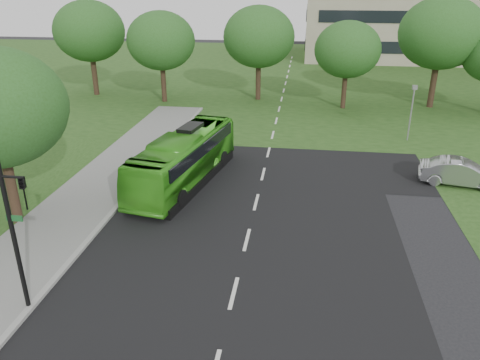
{
  "coord_description": "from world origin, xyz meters",
  "views": [
    {
      "loc": [
        2.25,
        -16.44,
        10.89
      ],
      "look_at": [
        -0.76,
        5.18,
        1.6
      ],
      "focal_mm": 35.0,
      "sensor_mm": 36.0,
      "label": 1
    }
  ],
  "objects_px": {
    "tree_park_d": "(441,33)",
    "tree_park_a": "(161,41)",
    "tree_park_f": "(89,31)",
    "camera_pole": "(412,105)",
    "sedan": "(461,172)",
    "tree_park_c": "(348,50)",
    "traffic_light": "(16,226)",
    "bus": "(184,158)",
    "tree_park_b": "(259,37)"
  },
  "relations": [
    {
      "from": "tree_park_d",
      "to": "tree_park_f",
      "type": "distance_m",
      "value": 33.23
    },
    {
      "from": "tree_park_a",
      "to": "tree_park_c",
      "type": "relative_size",
      "value": 1.09
    },
    {
      "from": "tree_park_a",
      "to": "tree_park_f",
      "type": "height_order",
      "value": "tree_park_f"
    },
    {
      "from": "sedan",
      "to": "camera_pole",
      "type": "xyz_separation_m",
      "value": [
        -1.43,
        8.1,
        1.89
      ]
    },
    {
      "from": "bus",
      "to": "tree_park_c",
      "type": "bearing_deg",
      "value": 72.03
    },
    {
      "from": "tree_park_c",
      "to": "camera_pole",
      "type": "relative_size",
      "value": 1.91
    },
    {
      "from": "sedan",
      "to": "traffic_light",
      "type": "xyz_separation_m",
      "value": [
        -18.45,
        -13.89,
        2.62
      ]
    },
    {
      "from": "tree_park_a",
      "to": "tree_park_f",
      "type": "relative_size",
      "value": 0.91
    },
    {
      "from": "tree_park_f",
      "to": "camera_pole",
      "type": "relative_size",
      "value": 2.28
    },
    {
      "from": "tree_park_b",
      "to": "tree_park_d",
      "type": "xyz_separation_m",
      "value": [
        16.32,
        -0.86,
        0.63
      ]
    },
    {
      "from": "tree_park_b",
      "to": "camera_pole",
      "type": "height_order",
      "value": "tree_park_b"
    },
    {
      "from": "tree_park_d",
      "to": "sedan",
      "type": "distance_m",
      "value": 19.82
    },
    {
      "from": "tree_park_f",
      "to": "sedan",
      "type": "relative_size",
      "value": 2.04
    },
    {
      "from": "tree_park_a",
      "to": "sedan",
      "type": "relative_size",
      "value": 1.86
    },
    {
      "from": "tree_park_d",
      "to": "camera_pole",
      "type": "relative_size",
      "value": 2.4
    },
    {
      "from": "sedan",
      "to": "tree_park_a",
      "type": "bearing_deg",
      "value": 63.15
    },
    {
      "from": "tree_park_c",
      "to": "tree_park_d",
      "type": "bearing_deg",
      "value": 10.47
    },
    {
      "from": "camera_pole",
      "to": "traffic_light",
      "type": "bearing_deg",
      "value": -140.86
    },
    {
      "from": "tree_park_a",
      "to": "tree_park_d",
      "type": "height_order",
      "value": "tree_park_d"
    },
    {
      "from": "tree_park_a",
      "to": "camera_pole",
      "type": "height_order",
      "value": "tree_park_a"
    },
    {
      "from": "tree_park_a",
      "to": "bus",
      "type": "distance_m",
      "value": 20.94
    },
    {
      "from": "tree_park_c",
      "to": "sedan",
      "type": "distance_m",
      "value": 18.69
    },
    {
      "from": "tree_park_c",
      "to": "bus",
      "type": "bearing_deg",
      "value": -118.33
    },
    {
      "from": "bus",
      "to": "tree_park_d",
      "type": "bearing_deg",
      "value": 58.54
    },
    {
      "from": "tree_park_d",
      "to": "tree_park_f",
      "type": "xyz_separation_m",
      "value": [
        -33.22,
        0.71,
        -0.31
      ]
    },
    {
      "from": "traffic_light",
      "to": "bus",
      "type": "bearing_deg",
      "value": 67.58
    },
    {
      "from": "tree_park_c",
      "to": "sedan",
      "type": "xyz_separation_m",
      "value": [
        5.59,
        -17.25,
        -4.54
      ]
    },
    {
      "from": "tree_park_c",
      "to": "tree_park_f",
      "type": "xyz_separation_m",
      "value": [
        -25.09,
        2.21,
        1.04
      ]
    },
    {
      "from": "tree_park_c",
      "to": "tree_park_f",
      "type": "relative_size",
      "value": 0.84
    },
    {
      "from": "tree_park_b",
      "to": "camera_pole",
      "type": "xyz_separation_m",
      "value": [
        12.35,
        -11.51,
        -3.38
      ]
    },
    {
      "from": "tree_park_f",
      "to": "camera_pole",
      "type": "distance_m",
      "value": 31.59
    },
    {
      "from": "tree_park_f",
      "to": "camera_pole",
      "type": "xyz_separation_m",
      "value": [
        29.25,
        -11.36,
        -3.7
      ]
    },
    {
      "from": "bus",
      "to": "sedan",
      "type": "distance_m",
      "value": 15.98
    },
    {
      "from": "tree_park_b",
      "to": "bus",
      "type": "distance_m",
      "value": 22.0
    },
    {
      "from": "bus",
      "to": "sedan",
      "type": "relative_size",
      "value": 2.3
    },
    {
      "from": "tree_park_a",
      "to": "sedan",
      "type": "bearing_deg",
      "value": -37.5
    },
    {
      "from": "bus",
      "to": "tree_park_b",
      "type": "bearing_deg",
      "value": 94.8
    },
    {
      "from": "camera_pole",
      "to": "tree_park_c",
      "type": "bearing_deg",
      "value": 101.32
    },
    {
      "from": "bus",
      "to": "camera_pole",
      "type": "distance_m",
      "value": 17.55
    },
    {
      "from": "tree_park_b",
      "to": "traffic_light",
      "type": "bearing_deg",
      "value": -97.93
    },
    {
      "from": "tree_park_f",
      "to": "camera_pole",
      "type": "height_order",
      "value": "tree_park_f"
    },
    {
      "from": "tree_park_a",
      "to": "tree_park_d",
      "type": "xyz_separation_m",
      "value": [
        25.33,
        1.27,
        0.89
      ]
    },
    {
      "from": "tree_park_f",
      "to": "tree_park_c",
      "type": "bearing_deg",
      "value": -5.03
    },
    {
      "from": "tree_park_b",
      "to": "tree_park_f",
      "type": "bearing_deg",
      "value": -179.47
    },
    {
      "from": "tree_park_b",
      "to": "sedan",
      "type": "xyz_separation_m",
      "value": [
        13.78,
        -19.61,
        -5.27
      ]
    },
    {
      "from": "tree_park_c",
      "to": "sedan",
      "type": "height_order",
      "value": "tree_park_c"
    },
    {
      "from": "tree_park_d",
      "to": "tree_park_a",
      "type": "bearing_deg",
      "value": -177.13
    },
    {
      "from": "tree_park_c",
      "to": "tree_park_f",
      "type": "distance_m",
      "value": 25.21
    },
    {
      "from": "tree_park_c",
      "to": "traffic_light",
      "type": "distance_m",
      "value": 33.75
    },
    {
      "from": "tree_park_f",
      "to": "tree_park_d",
      "type": "bearing_deg",
      "value": -1.22
    }
  ]
}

